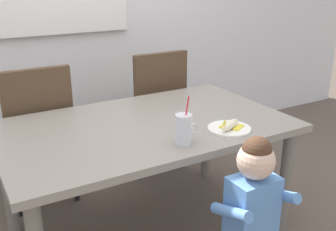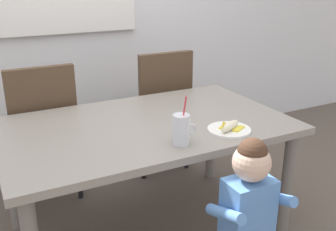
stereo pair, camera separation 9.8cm
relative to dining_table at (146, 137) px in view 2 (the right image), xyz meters
name	(u,v)px [view 2 (the right image)]	position (x,y,z in m)	size (l,w,h in m)	color
ground_plane	(148,230)	(0.00, 0.00, -0.63)	(24.00, 24.00, 0.00)	brown
dining_table	(146,137)	(0.00, 0.00, 0.00)	(1.58, 0.96, 0.71)	gray
dining_chair_left	(42,126)	(-0.46, 0.67, -0.08)	(0.44, 0.45, 0.96)	#4C3826
dining_chair_right	(159,104)	(0.43, 0.72, -0.08)	(0.44, 0.44, 0.96)	#4C3826
toddler_standing	(249,202)	(0.20, -0.68, -0.10)	(0.33, 0.24, 0.84)	#3F4760
milk_cup	(181,131)	(0.04, -0.34, 0.15)	(0.13, 0.08, 0.25)	silver
snack_plate	(229,130)	(0.34, -0.31, 0.09)	(0.23, 0.23, 0.01)	white
peeled_banana	(230,126)	(0.34, -0.32, 0.11)	(0.18, 0.14, 0.07)	#F4EAC6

